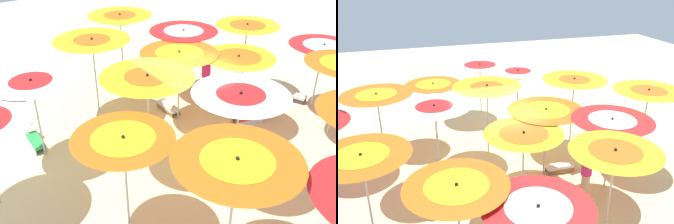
{
  "view_description": "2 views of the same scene",
  "coord_description": "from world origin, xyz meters",
  "views": [
    {
      "loc": [
        6.79,
        -5.59,
        6.26
      ],
      "look_at": [
        -0.32,
        -0.67,
        1.2
      ],
      "focal_mm": 40.84,
      "sensor_mm": 36.0,
      "label": 1
    },
    {
      "loc": [
        2.54,
        9.54,
        6.23
      ],
      "look_at": [
        -0.86,
        -1.47,
        1.42
      ],
      "focal_mm": 38.41,
      "sensor_mm": 36.0,
      "label": 2
    }
  ],
  "objects": [
    {
      "name": "beachgoer_0",
      "position": [
        -2.07,
        2.09,
        0.93
      ],
      "size": [
        0.3,
        0.3,
        1.77
      ],
      "rotation": [
        0.0,
        0.0,
        3.08
      ],
      "color": "#D8A87F",
      "rests_on": "ground"
    },
    {
      "name": "beach_umbrella_13",
      "position": [
        1.73,
        3.65,
        2.05
      ],
      "size": [
        2.11,
        2.11,
        2.3
      ],
      "color": "#B2B2B7",
      "rests_on": "ground"
    },
    {
      "name": "beach_umbrella_5",
      "position": [
        -1.48,
        0.52,
        2.01
      ],
      "size": [
        2.29,
        2.29,
        2.28
      ],
      "color": "#B2B2B7",
      "rests_on": "ground"
    },
    {
      "name": "beach_umbrella_7",
      "position": [
        1.43,
        -2.9,
        2.01
      ],
      "size": [
        2.0,
        2.0,
        2.28
      ],
      "color": "#B2B2B7",
      "rests_on": "ground"
    },
    {
      "name": "lounger_1",
      "position": [
        -0.07,
        2.28,
        0.2
      ],
      "size": [
        0.72,
        1.32,
        0.55
      ],
      "rotation": [
        0.0,
        0.0,
        4.41
      ],
      "color": "silver",
      "rests_on": "ground"
    },
    {
      "name": "beach_umbrella_9",
      "position": [
        -0.34,
        1.76,
        1.99
      ],
      "size": [
        2.09,
        2.09,
        2.25
      ],
      "color": "#B2B2B7",
      "rests_on": "ground"
    },
    {
      "name": "beach_umbrella_4",
      "position": [
        -2.93,
        1.76,
        2.03
      ],
      "size": [
        2.27,
        2.27,
        2.29
      ],
      "color": "#B2B2B7",
      "rests_on": "ground"
    },
    {
      "name": "lounger_2",
      "position": [
        -2.15,
        0.54,
        0.2
      ],
      "size": [
        1.32,
        0.34,
        0.6
      ],
      "rotation": [
        0.0,
        0.0,
        6.27
      ],
      "color": "olive",
      "rests_on": "ground"
    },
    {
      "name": "lounger_3",
      "position": [
        0.97,
        0.28,
        0.2
      ],
      "size": [
        1.24,
        0.97,
        0.57
      ],
      "rotation": [
        0.0,
        0.0,
        5.72
      ],
      "color": "olive",
      "rests_on": "ground"
    },
    {
      "name": "beach_umbrella_0",
      "position": [
        -5.02,
        0.54,
        2.26
      ],
      "size": [
        2.24,
        2.24,
        2.52
      ],
      "color": "#B2B2B7",
      "rests_on": "ground"
    },
    {
      "name": "ground",
      "position": [
        0.0,
        0.0,
        -0.02
      ],
      "size": [
        38.65,
        38.65,
        0.04
      ],
      "primitive_type": "cube",
      "color": "beige"
    },
    {
      "name": "beach_umbrella_10",
      "position": [
        1.69,
        -0.16,
        2.26
      ],
      "size": [
        2.16,
        2.16,
        2.51
      ],
      "color": "#B2B2B7",
      "rests_on": "ground"
    },
    {
      "name": "beach_umbrella_1",
      "position": [
        -3.33,
        -1.32,
        2.27
      ],
      "size": [
        2.28,
        2.28,
        2.5
      ],
      "color": "#B2B2B7",
      "rests_on": "ground"
    },
    {
      "name": "beach_umbrella_12",
      "position": [
        0.41,
        4.62,
        1.99
      ],
      "size": [
        2.12,
        2.12,
        2.21
      ],
      "color": "#B2B2B7",
      "rests_on": "ground"
    },
    {
      "name": "beach_umbrella_14",
      "position": [
        3.58,
        1.81,
        2.05
      ],
      "size": [
        2.29,
        2.29,
        2.28
      ],
      "color": "#B2B2B7",
      "rests_on": "ground"
    },
    {
      "name": "beach_umbrella_8",
      "position": [
        -1.84,
        3.57,
        2.21
      ],
      "size": [
        2.09,
        2.09,
        2.45
      ],
      "color": "#B2B2B7",
      "rests_on": "ground"
    },
    {
      "name": "beach_umbrella_3",
      "position": [
        -0.79,
        -5.05,
        1.99
      ],
      "size": [
        2.29,
        2.29,
        2.26
      ],
      "color": "#B2B2B7",
      "rests_on": "ground"
    },
    {
      "name": "beach_umbrella_6",
      "position": [
        -0.17,
        -1.36,
        2.3
      ],
      "size": [
        2.26,
        2.26,
        2.54
      ],
      "color": "#B2B2B7",
      "rests_on": "ground"
    },
    {
      "name": "beach_umbrella_2",
      "position": [
        -2.0,
        -3.57,
        2.04
      ],
      "size": [
        2.06,
        2.06,
        2.3
      ],
      "color": "#B2B2B7",
      "rests_on": "ground"
    },
    {
      "name": "lounger_4",
      "position": [
        -2.66,
        -3.63,
        0.21
      ],
      "size": [
        1.29,
        0.34,
        0.61
      ],
      "rotation": [
        0.0,
        0.0,
        6.27
      ],
      "color": "silver",
      "rests_on": "ground"
    },
    {
      "name": "beach_ball",
      "position": [
        2.06,
        1.55,
        0.18
      ],
      "size": [
        0.36,
        0.36,
        0.36
      ],
      "primitive_type": "sphere",
      "color": "white",
      "rests_on": "ground"
    },
    {
      "name": "beach_umbrella_11",
      "position": [
        3.31,
        -1.79,
        2.21
      ],
      "size": [
        2.25,
        2.25,
        2.47
      ],
      "color": "#B2B2B7",
      "rests_on": "ground"
    }
  ]
}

